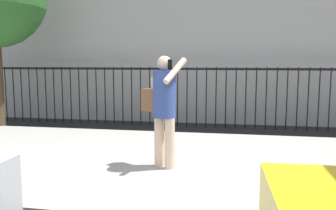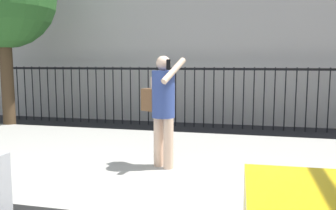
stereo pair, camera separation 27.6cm
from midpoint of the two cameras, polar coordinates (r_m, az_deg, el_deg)
sidewalk at (r=5.85m, az=-1.64°, el=-9.43°), size 28.00×4.40×0.15m
iron_fence at (r=9.29m, az=3.06°, el=2.63°), size 12.03×0.04×1.60m
pedestrian_on_phone at (r=5.20m, az=-2.34°, el=0.28°), size 0.72×0.59×1.67m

